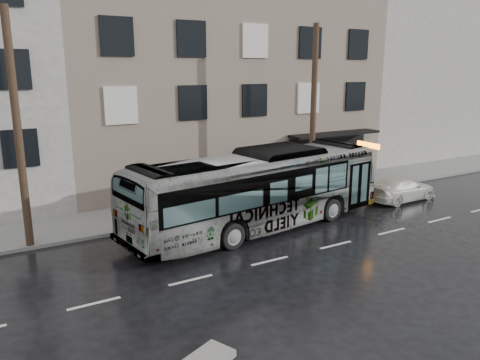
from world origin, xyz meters
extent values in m
plane|color=black|center=(0.00, 0.00, 0.00)|extent=(120.00, 120.00, 0.00)
cube|color=gray|center=(0.00, 4.90, 0.07)|extent=(90.00, 3.60, 0.15)
cube|color=gray|center=(5.00, 12.70, 5.50)|extent=(20.00, 12.00, 11.00)
cube|color=beige|center=(24.00, 12.70, 6.00)|extent=(18.00, 12.00, 12.00)
cylinder|color=#473323|center=(6.50, 3.30, 4.65)|extent=(0.30, 0.30, 9.00)
cylinder|color=#473323|center=(-7.50, 3.30, 4.65)|extent=(0.30, 0.30, 9.00)
cylinder|color=slate|center=(7.60, 3.30, 1.35)|extent=(0.06, 0.06, 2.40)
imported|color=#B2B2B2|center=(1.61, 0.82, 1.75)|extent=(12.85, 4.55, 3.50)
imported|color=silver|center=(10.66, 0.77, 0.62)|extent=(4.39, 1.96, 1.25)
camera|label=1|loc=(-9.07, -15.88, 6.95)|focal=35.00mm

